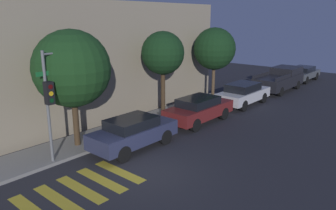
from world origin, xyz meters
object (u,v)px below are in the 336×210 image
Objects in this scene: sedan_middle at (199,109)px; tree_midblock at (163,54)px; sedan_tail_of_row at (303,73)px; tree_far_end at (214,49)px; sedan_near_corner at (133,132)px; pickup_truck at (280,79)px; tree_near_corner at (72,69)px; sedan_far_end at (243,93)px; traffic_light_pole at (58,86)px.

tree_midblock is at bearing 109.96° from sedan_middle.
sedan_tail_of_row is 12.83m from tree_far_end.
sedan_near_corner is 0.77× the size of pickup_truck.
tree_far_end is (9.74, 2.08, 2.96)m from sedan_near_corner.
sedan_middle is 11.41m from pickup_truck.
tree_near_corner is at bearing 127.91° from sedan_near_corner.
sedan_far_end reaches higher than sedan_middle.
tree_far_end reaches higher than traffic_light_pole.
sedan_near_corner is at bearing -180.00° from sedan_middle.
tree_midblock is (4.38, 2.08, 3.08)m from sedan_near_corner.
tree_far_end is at bearing 12.08° from sedan_near_corner.
sedan_far_end is 0.85× the size of tree_near_corner.
sedan_near_corner is at bearing -23.92° from traffic_light_pole.
tree_midblock is (-17.65, 2.08, 3.13)m from sedan_tail_of_row.
sedan_near_corner is 10.39m from tree_far_end.
tree_near_corner is (-18.16, 2.08, 2.76)m from pickup_truck.
traffic_light_pole reaches higher than sedan_tail_of_row.
tree_midblock is 0.99× the size of tree_far_end.
sedan_tail_of_row is at bearing 0.00° from sedan_middle.
sedan_far_end is (10.34, 0.00, 0.01)m from sedan_near_corner.
tree_near_corner is at bearing 180.00° from tree_midblock.
pickup_truck is (16.54, 0.00, 0.14)m from sedan_near_corner.
tree_far_end is at bearing 106.07° from sedan_far_end.
tree_midblock is 5.36m from tree_far_end.
tree_near_corner is (-11.96, 2.08, 2.89)m from sedan_far_end.
traffic_light_pole reaches higher than pickup_truck.
tree_near_corner is 1.04× the size of tree_far_end.
sedan_near_corner is 0.79× the size of tree_near_corner.
sedan_near_corner is 5.13m from sedan_middle.
sedan_middle is at bearing -180.00° from sedan_tail_of_row.
tree_midblock is at bearing 170.28° from pickup_truck.
sedan_far_end is 0.82× the size of pickup_truck.
traffic_light_pole reaches higher than sedan_near_corner.
sedan_middle is 0.88× the size of tree_far_end.
traffic_light_pole is at bearing -176.29° from tree_far_end.
tree_far_end reaches higher than sedan_near_corner.
pickup_truck is 7.66m from tree_far_end.
pickup_truck is at bearing -3.74° from traffic_light_pole.
traffic_light_pole is 0.84× the size of pickup_truck.
tree_near_corner reaches higher than sedan_far_end.
tree_near_corner is at bearing 33.49° from traffic_light_pole.
tree_far_end reaches higher than pickup_truck.
traffic_light_pole is 8.44m from sedan_middle.
sedan_middle is at bearing -180.00° from pickup_truck.
sedan_tail_of_row is at bearing 0.00° from sedan_far_end.
traffic_light_pole is 13.47m from sedan_far_end.
sedan_middle is 1.00× the size of sedan_far_end.
traffic_light_pole is 1.09× the size of sedan_near_corner.
tree_midblock is at bearing 180.00° from tree_far_end.
tree_far_end is at bearing 170.38° from sedan_tail_of_row.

